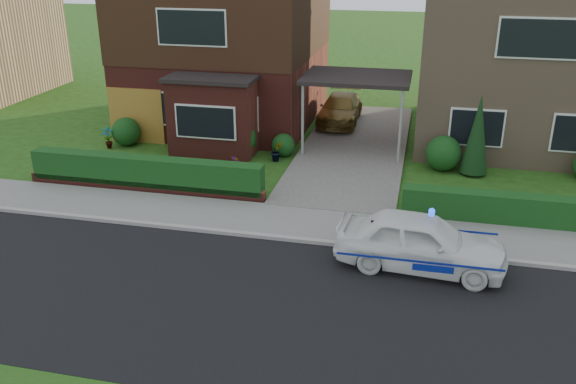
% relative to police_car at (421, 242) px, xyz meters
% --- Properties ---
extents(ground, '(120.00, 120.00, 0.00)m').
position_rel_police_car_xyz_m(ground, '(-2.62, -2.40, -0.68)').
color(ground, '#1E4612').
rests_on(ground, ground).
extents(road, '(60.00, 6.00, 0.02)m').
position_rel_police_car_xyz_m(road, '(-2.62, -2.40, -0.68)').
color(road, black).
rests_on(road, ground).
extents(kerb, '(60.00, 0.16, 0.12)m').
position_rel_police_car_xyz_m(kerb, '(-2.62, 0.65, -0.62)').
color(kerb, '#9E9993').
rests_on(kerb, ground).
extents(sidewalk, '(60.00, 2.00, 0.10)m').
position_rel_police_car_xyz_m(sidewalk, '(-2.62, 1.70, -0.63)').
color(sidewalk, slate).
rests_on(sidewalk, ground).
extents(driveway, '(3.80, 12.00, 0.12)m').
position_rel_police_car_xyz_m(driveway, '(-2.62, 8.60, -0.62)').
color(driveway, '#666059').
rests_on(driveway, ground).
extents(house_left, '(7.50, 9.53, 7.25)m').
position_rel_police_car_xyz_m(house_left, '(-8.40, 11.50, 3.13)').
color(house_left, maroon).
rests_on(house_left, ground).
extents(house_right, '(7.50, 8.06, 7.25)m').
position_rel_police_car_xyz_m(house_right, '(3.18, 11.59, 2.98)').
color(house_right, '#9D7D60').
rests_on(house_right, ground).
extents(carport_link, '(3.80, 3.00, 2.77)m').
position_rel_police_car_xyz_m(carport_link, '(-2.62, 8.55, 1.98)').
color(carport_link, black).
rests_on(carport_link, ground).
extents(garage_door, '(2.20, 0.10, 2.10)m').
position_rel_police_car_xyz_m(garage_door, '(-10.87, 7.56, 0.37)').
color(garage_door, olive).
rests_on(garage_door, ground).
extents(dwarf_wall, '(7.70, 0.25, 0.36)m').
position_rel_police_car_xyz_m(dwarf_wall, '(-8.42, 2.90, -0.50)').
color(dwarf_wall, maroon).
rests_on(dwarf_wall, ground).
extents(hedge_left, '(7.50, 0.55, 0.90)m').
position_rel_police_car_xyz_m(hedge_left, '(-8.42, 3.05, -0.68)').
color(hedge_left, '#123B17').
rests_on(hedge_left, ground).
extents(hedge_right, '(7.50, 0.55, 0.80)m').
position_rel_police_car_xyz_m(hedge_right, '(3.18, 2.95, -0.68)').
color(hedge_right, '#123B17').
rests_on(hedge_right, ground).
extents(shrub_left_far, '(1.08, 1.08, 1.08)m').
position_rel_police_car_xyz_m(shrub_left_far, '(-11.12, 7.10, -0.14)').
color(shrub_left_far, '#123B17').
rests_on(shrub_left_far, ground).
extents(shrub_left_mid, '(1.32, 1.32, 1.32)m').
position_rel_police_car_xyz_m(shrub_left_mid, '(-6.62, 6.90, -0.02)').
color(shrub_left_mid, '#123B17').
rests_on(shrub_left_mid, ground).
extents(shrub_left_near, '(0.84, 0.84, 0.84)m').
position_rel_police_car_xyz_m(shrub_left_near, '(-5.02, 7.20, -0.26)').
color(shrub_left_near, '#123B17').
rests_on(shrub_left_near, ground).
extents(shrub_right_near, '(1.20, 1.20, 1.20)m').
position_rel_police_car_xyz_m(shrub_right_near, '(0.58, 7.00, -0.08)').
color(shrub_right_near, '#123B17').
rests_on(shrub_right_near, ground).
extents(conifer_a, '(0.90, 0.90, 2.60)m').
position_rel_police_car_xyz_m(conifer_a, '(1.58, 6.80, 0.62)').
color(conifer_a, black).
rests_on(conifer_a, ground).
extents(police_car, '(3.66, 4.09, 1.52)m').
position_rel_police_car_xyz_m(police_car, '(0.00, 0.00, 0.00)').
color(police_car, white).
rests_on(police_car, ground).
extents(driveway_car, '(1.60, 3.91, 1.13)m').
position_rel_police_car_xyz_m(driveway_car, '(-3.62, 11.71, 0.01)').
color(driveway_car, brown).
rests_on(driveway_car, driveway).
extents(potted_plant_a, '(0.46, 0.34, 0.82)m').
position_rel_police_car_xyz_m(potted_plant_a, '(-11.62, 6.60, -0.27)').
color(potted_plant_a, gray).
rests_on(potted_plant_a, ground).
extents(potted_plant_b, '(0.50, 0.49, 0.71)m').
position_rel_police_car_xyz_m(potted_plant_b, '(-5.12, 6.60, -0.32)').
color(potted_plant_b, gray).
rests_on(potted_plant_b, ground).
extents(potted_plant_c, '(0.42, 0.42, 0.70)m').
position_rel_police_car_xyz_m(potted_plant_c, '(-6.04, 4.76, -0.33)').
color(potted_plant_c, gray).
rests_on(potted_plant_c, ground).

